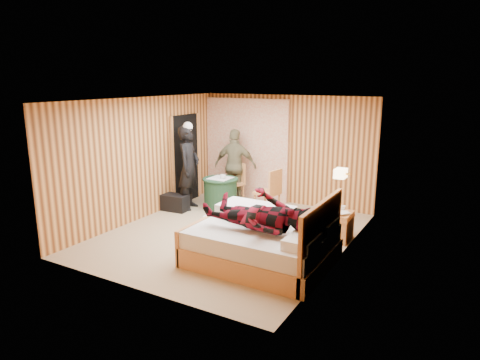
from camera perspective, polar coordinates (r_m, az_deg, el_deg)
The scene contains 23 objects.
floor at distance 8.14m, azimuth -1.34°, elevation -7.20°, with size 4.20×5.00×0.01m, color tan.
ceiling at distance 7.62m, azimuth -1.44°, elevation 10.67°, with size 4.20×5.00×0.01m, color white.
wall_back at distance 9.97m, azimuth 6.08°, elevation 4.03°, with size 4.20×0.02×2.50m, color #EBA75A.
wall_left at distance 9.03m, azimuth -12.88°, elevation 2.78°, with size 0.02×5.00×2.50m, color #EBA75A.
wall_right at distance 6.96m, azimuth 13.58°, elevation -0.39°, with size 0.02×5.00×2.50m, color #EBA75A.
curtain at distance 10.35m, azimuth 0.84°, elevation 4.17°, with size 2.20×0.08×2.40m, color silver.
doorway at distance 10.10m, azimuth -7.29°, elevation 2.82°, with size 0.06×0.90×2.05m, color black.
wall_lamp at distance 7.42m, azimuth 13.28°, elevation 0.87°, with size 0.26×0.24×0.16m.
bed at distance 6.86m, azimuth 3.25°, elevation -8.28°, with size 2.13×1.68×1.16m.
nightstand at distance 7.96m, azimuth 13.17°, elevation -5.97°, with size 0.40×0.54×0.52m.
round_table at distance 9.60m, azimuth -2.62°, elevation -1.75°, with size 0.79×0.79×0.70m.
chair_far at distance 10.07m, azimuth -0.58°, elevation 0.07°, with size 0.53×0.53×0.93m.
chair_near at distance 9.04m, azimuth 4.10°, elevation -1.21°, with size 0.53×0.53×1.01m.
duffel_bag at distance 9.61m, azimuth -8.79°, elevation -2.97°, with size 0.64×0.34×0.36m, color black.
sneaker_left at distance 9.02m, azimuth 2.14°, elevation -4.74°, with size 0.25×0.10×0.11m, color white.
sneaker_right at distance 8.74m, azimuth -3.97°, elevation -5.28°, with size 0.30×0.12×0.13m, color white.
woman_standing at distance 9.54m, azimuth -6.83°, elevation 1.64°, with size 0.68×0.45×1.87m, color black.
man_at_table at distance 10.04m, azimuth -0.62°, elevation 1.92°, with size 1.01×0.42×1.72m, color #756E4E.
man_on_bed at distance 6.43m, azimuth 2.65°, elevation -3.40°, with size 1.77×0.67×0.86m, color maroon.
book_lower at distance 7.84m, azimuth 13.17°, elevation -4.27°, with size 0.17×0.22×0.02m, color white.
book_upper at distance 7.83m, azimuth 13.17°, elevation -4.13°, with size 0.16×0.22×0.02m, color white.
cup_nightstand at distance 7.99m, azimuth 13.56°, elevation -3.67°, with size 0.10×0.10×0.09m, color white.
cup_table at distance 9.41m, azimuth -2.29°, elevation 0.44°, with size 0.12×0.12×0.10m, color white.
Camera 1 is at (3.94, -6.51, 2.87)m, focal length 32.00 mm.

